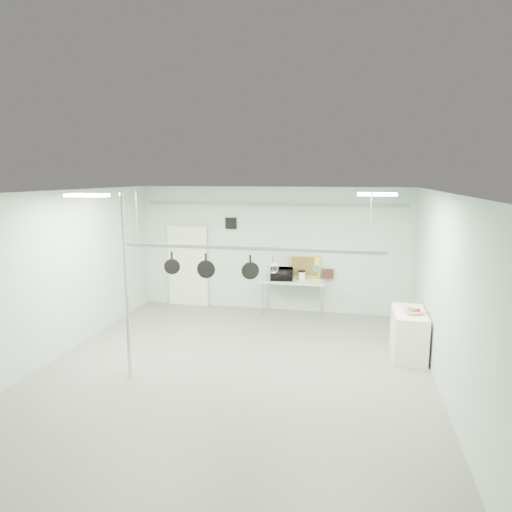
% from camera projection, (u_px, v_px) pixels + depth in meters
% --- Properties ---
extents(floor, '(8.00, 8.00, 0.00)m').
position_uv_depth(floor, '(233.00, 371.00, 8.22)').
color(floor, gray).
rests_on(floor, ground).
extents(ceiling, '(7.00, 8.00, 0.02)m').
position_uv_depth(ceiling, '(231.00, 193.00, 7.66)').
color(ceiling, silver).
rests_on(ceiling, back_wall).
extents(back_wall, '(7.00, 0.02, 3.20)m').
position_uv_depth(back_wall, '(272.00, 249.00, 11.78)').
color(back_wall, '#AACCBF').
rests_on(back_wall, floor).
extents(right_wall, '(0.02, 8.00, 3.20)m').
position_uv_depth(right_wall, '(445.00, 296.00, 7.22)').
color(right_wall, '#AACCBF').
rests_on(right_wall, floor).
extents(door, '(1.10, 0.10, 2.20)m').
position_uv_depth(door, '(188.00, 267.00, 12.31)').
color(door, silver).
rests_on(door, floor).
extents(wall_vent, '(0.30, 0.04, 0.30)m').
position_uv_depth(wall_vent, '(231.00, 223.00, 11.88)').
color(wall_vent, black).
rests_on(wall_vent, back_wall).
extents(conduit_pipe, '(6.60, 0.07, 0.07)m').
position_uv_depth(conduit_pipe, '(272.00, 205.00, 11.50)').
color(conduit_pipe, gray).
rests_on(conduit_pipe, back_wall).
extents(chrome_pole, '(0.08, 0.08, 3.20)m').
position_uv_depth(chrome_pole, '(126.00, 288.00, 7.71)').
color(chrome_pole, silver).
rests_on(chrome_pole, floor).
extents(prep_table, '(1.60, 0.70, 0.91)m').
position_uv_depth(prep_table, '(293.00, 283.00, 11.41)').
color(prep_table, '#ADCBBC').
rests_on(prep_table, floor).
extents(side_cabinet, '(0.60, 1.20, 0.90)m').
position_uv_depth(side_cabinet, '(409.00, 334.00, 8.83)').
color(side_cabinet, white).
rests_on(side_cabinet, floor).
extents(pot_rack, '(4.80, 0.06, 1.00)m').
position_uv_depth(pot_rack, '(247.00, 247.00, 8.08)').
color(pot_rack, '#B7B7BC').
rests_on(pot_rack, ceiling).
extents(light_panel_left, '(0.65, 0.30, 0.05)m').
position_uv_depth(light_panel_left, '(87.00, 195.00, 7.35)').
color(light_panel_left, white).
rests_on(light_panel_left, ceiling).
extents(light_panel_right, '(0.65, 0.30, 0.05)m').
position_uv_depth(light_panel_right, '(377.00, 194.00, 7.75)').
color(light_panel_right, white).
rests_on(light_panel_right, ceiling).
extents(microwave, '(0.58, 0.42, 0.31)m').
position_uv_depth(microwave, '(282.00, 274.00, 11.36)').
color(microwave, black).
rests_on(microwave, prep_table).
extents(coffee_canister, '(0.22, 0.22, 0.20)m').
position_uv_depth(coffee_canister, '(302.00, 276.00, 11.37)').
color(coffee_canister, white).
rests_on(coffee_canister, prep_table).
extents(painting_large, '(0.79, 0.18, 0.58)m').
position_uv_depth(painting_large, '(305.00, 267.00, 11.59)').
color(painting_large, gold).
rests_on(painting_large, prep_table).
extents(painting_small, '(0.30, 0.09, 0.25)m').
position_uv_depth(painting_small, '(328.00, 274.00, 11.50)').
color(painting_small, '#341A12').
rests_on(painting_small, prep_table).
extents(fruit_bowl, '(0.44, 0.44, 0.09)m').
position_uv_depth(fruit_bowl, '(414.00, 312.00, 8.60)').
color(fruit_bowl, silver).
rests_on(fruit_bowl, side_cabinet).
extents(skillet_left, '(0.30, 0.14, 0.40)m').
position_uv_depth(skillet_left, '(172.00, 263.00, 8.44)').
color(skillet_left, black).
rests_on(skillet_left, pot_rack).
extents(skillet_mid, '(0.34, 0.09, 0.47)m').
position_uv_depth(skillet_mid, '(206.00, 266.00, 8.30)').
color(skillet_mid, black).
rests_on(skillet_mid, pot_rack).
extents(skillet_right, '(0.32, 0.18, 0.44)m').
position_uv_depth(skillet_right, '(250.00, 267.00, 8.13)').
color(skillet_right, black).
rests_on(skillet_right, pot_rack).
extents(whisk, '(0.24, 0.24, 0.31)m').
position_uv_depth(whisk, '(273.00, 264.00, 8.03)').
color(whisk, silver).
rests_on(whisk, pot_rack).
extents(grater, '(0.09, 0.05, 0.23)m').
position_uv_depth(grater, '(317.00, 264.00, 7.87)').
color(grater, yellow).
rests_on(grater, pot_rack).
extents(saucepan, '(0.16, 0.13, 0.25)m').
position_uv_depth(saucepan, '(317.00, 264.00, 7.87)').
color(saucepan, '#ADACB1').
rests_on(saucepan, pot_rack).
extents(fruit_cluster, '(0.24, 0.24, 0.09)m').
position_uv_depth(fruit_cluster, '(414.00, 309.00, 8.59)').
color(fruit_cluster, maroon).
rests_on(fruit_cluster, fruit_bowl).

